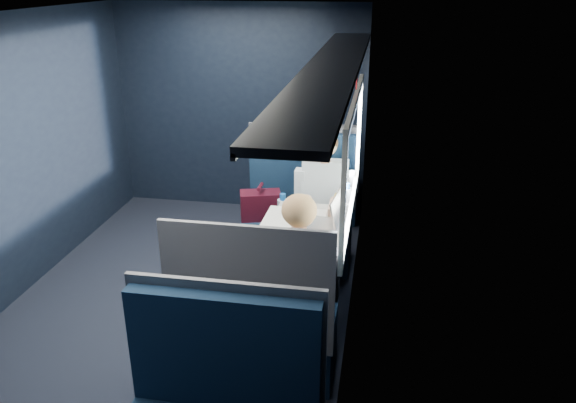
% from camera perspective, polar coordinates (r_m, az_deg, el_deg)
% --- Properties ---
extents(ground, '(2.80, 4.20, 0.01)m').
position_cam_1_polar(ground, '(4.95, -10.47, -9.60)').
color(ground, black).
extents(room_shell, '(3.00, 4.40, 2.40)m').
position_cam_1_polar(room_shell, '(4.35, -11.54, 7.18)').
color(room_shell, black).
rests_on(room_shell, ground).
extents(table, '(0.62, 1.00, 0.74)m').
position_cam_1_polar(table, '(4.39, 1.71, -3.57)').
color(table, '#54565E').
rests_on(table, ground).
extents(seat_bay_near, '(1.06, 0.62, 1.26)m').
position_cam_1_polar(seat_bay_near, '(5.30, 0.85, -1.70)').
color(seat_bay_near, '#0C1D35').
rests_on(seat_bay_near, ground).
extents(seat_bay_far, '(1.04, 0.62, 1.26)m').
position_cam_1_polar(seat_bay_far, '(3.80, -3.05, -12.45)').
color(seat_bay_far, '#0C1D35').
rests_on(seat_bay_far, ground).
extents(seat_row_front, '(1.04, 0.51, 1.16)m').
position_cam_1_polar(seat_row_front, '(6.15, 2.37, 1.63)').
color(seat_row_front, '#0C1D35').
rests_on(seat_row_front, ground).
extents(man, '(0.53, 0.56, 1.32)m').
position_cam_1_polar(man, '(5.00, 3.62, 0.39)').
color(man, black).
rests_on(man, ground).
extents(woman, '(0.53, 0.56, 1.32)m').
position_cam_1_polar(woman, '(3.74, 1.20, -7.42)').
color(woman, black).
rests_on(woman, ground).
extents(papers, '(0.50, 0.71, 0.01)m').
position_cam_1_polar(papers, '(4.40, 0.35, -2.40)').
color(papers, white).
rests_on(papers, table).
extents(laptop, '(0.31, 0.38, 0.27)m').
position_cam_1_polar(laptop, '(4.33, 4.16, -1.82)').
color(laptop, silver).
rests_on(laptop, table).
extents(bottle_small, '(0.07, 0.07, 0.24)m').
position_cam_1_polar(bottle_small, '(4.65, 6.05, 0.28)').
color(bottle_small, silver).
rests_on(bottle_small, table).
extents(cup, '(0.07, 0.07, 0.08)m').
position_cam_1_polar(cup, '(4.62, 5.97, -0.72)').
color(cup, white).
rests_on(cup, table).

